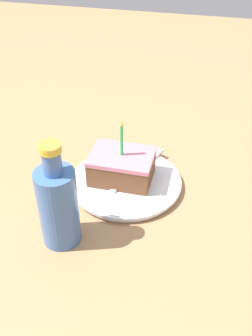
% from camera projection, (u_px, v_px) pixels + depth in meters
% --- Properties ---
extents(ground_plane, '(2.40, 2.40, 0.04)m').
position_uv_depth(ground_plane, '(129.00, 197.00, 0.79)').
color(ground_plane, '#9E754C').
rests_on(ground_plane, ground).
extents(plate, '(0.22, 0.22, 0.02)m').
position_uv_depth(plate, '(126.00, 182.00, 0.78)').
color(plate, silver).
rests_on(plate, ground_plane).
extents(cake_slice, '(0.09, 0.12, 0.13)m').
position_uv_depth(cake_slice, '(122.00, 166.00, 0.76)').
color(cake_slice, brown).
rests_on(cake_slice, plate).
extents(fork, '(0.17, 0.08, 0.00)m').
position_uv_depth(fork, '(140.00, 166.00, 0.81)').
color(fork, '#B2B2B7').
rests_on(fork, plate).
extents(bottle, '(0.07, 0.07, 0.19)m').
position_uv_depth(bottle, '(58.00, 204.00, 0.63)').
color(bottle, '#3F66A5').
rests_on(bottle, ground_plane).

